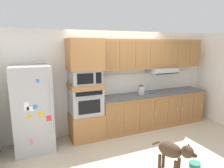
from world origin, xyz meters
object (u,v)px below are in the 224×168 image
object	(u,v)px
built_in_oven	(86,101)
dog_food_bowl	(195,164)
electric_kettle	(141,90)
refrigerator	(33,109)
dog	(174,151)
screwdriver	(151,93)
microwave	(85,77)

from	to	relation	value
built_in_oven	dog_food_bowl	world-z (taller)	built_in_oven
electric_kettle	dog_food_bowl	xyz separation A→B (m)	(0.04, -1.83, -1.00)
refrigerator	dog	xyz separation A→B (m)	(2.10, -1.82, -0.47)
screwdriver	refrigerator	bearing A→B (deg)	-179.28
built_in_oven	electric_kettle	world-z (taller)	built_in_oven
dog_food_bowl	refrigerator	bearing A→B (deg)	145.34
screwdriver	dog_food_bowl	xyz separation A→B (m)	(-0.28, -1.85, -0.90)
dog_food_bowl	built_in_oven	bearing A→B (deg)	128.28
built_in_oven	screwdriver	xyz separation A→B (m)	(1.76, -0.03, 0.03)
built_in_oven	refrigerator	bearing A→B (deg)	-176.59
dog_food_bowl	screwdriver	bearing A→B (deg)	81.50
microwave	dog_food_bowl	bearing A→B (deg)	-51.72
electric_kettle	dog_food_bowl	world-z (taller)	electric_kettle
built_in_oven	dog	xyz separation A→B (m)	(0.96, -1.89, -0.49)
dog	dog_food_bowl	size ratio (longest dim) A/B	3.73
built_in_oven	screwdriver	world-z (taller)	built_in_oven
screwdriver	dog	bearing A→B (deg)	-113.20
refrigerator	screwdriver	bearing A→B (deg)	0.72
screwdriver	electric_kettle	bearing A→B (deg)	-177.06
microwave	screwdriver	distance (m)	1.84
screwdriver	dog_food_bowl	distance (m)	2.07
dog	dog_food_bowl	world-z (taller)	dog
screwdriver	electric_kettle	xyz separation A→B (m)	(-0.31, -0.02, 0.10)
built_in_oven	electric_kettle	bearing A→B (deg)	-1.88
screwdriver	dog	size ratio (longest dim) A/B	0.23
screwdriver	dog	world-z (taller)	screwdriver
microwave	electric_kettle	size ratio (longest dim) A/B	2.68
microwave	dog	size ratio (longest dim) A/B	0.86
microwave	screwdriver	world-z (taller)	microwave
refrigerator	electric_kettle	size ratio (longest dim) A/B	7.33
refrigerator	dog	bearing A→B (deg)	-41.00
refrigerator	built_in_oven	size ratio (longest dim) A/B	2.51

